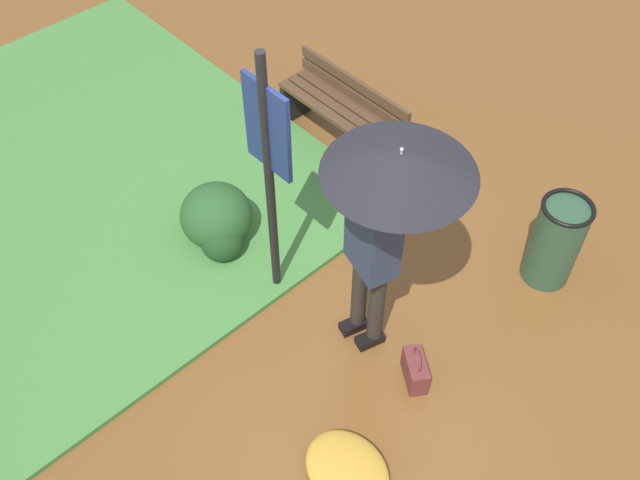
% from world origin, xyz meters
% --- Properties ---
extents(ground_plane, '(18.00, 18.00, 0.00)m').
position_xyz_m(ground_plane, '(0.00, 0.00, 0.00)').
color(ground_plane, brown).
extents(grass_verge, '(4.80, 4.00, 0.05)m').
position_xyz_m(grass_verge, '(-3.14, -0.80, 0.03)').
color(grass_verge, '#47843D').
rests_on(grass_verge, ground_plane).
extents(person_with_umbrella, '(0.96, 0.96, 2.04)m').
position_xyz_m(person_with_umbrella, '(0.05, -0.03, 1.55)').
color(person_with_umbrella, '#2D2823').
rests_on(person_with_umbrella, ground_plane).
extents(info_sign_post, '(0.44, 0.07, 2.30)m').
position_xyz_m(info_sign_post, '(-0.87, -0.24, 1.44)').
color(info_sign_post, black).
rests_on(info_sign_post, ground_plane).
extents(handbag, '(0.33, 0.28, 0.37)m').
position_xyz_m(handbag, '(0.51, -0.07, 0.13)').
color(handbag, brown).
rests_on(handbag, ground_plane).
extents(park_bench, '(1.40, 0.37, 0.75)m').
position_xyz_m(park_bench, '(-1.75, 1.36, 0.40)').
color(park_bench, black).
rests_on(park_bench, ground_plane).
extents(trash_bin, '(0.42, 0.42, 0.83)m').
position_xyz_m(trash_bin, '(0.58, 1.49, 0.42)').
color(trash_bin, '#2D5138').
rests_on(trash_bin, ground_plane).
extents(shrub_cluster, '(0.68, 0.62, 0.56)m').
position_xyz_m(shrub_cluster, '(-1.58, -0.29, 0.26)').
color(shrub_cluster, '#285628').
rests_on(shrub_cluster, ground_plane).
extents(leaf_pile_near_person, '(0.64, 0.51, 0.14)m').
position_xyz_m(leaf_pile_near_person, '(0.70, -0.96, 0.07)').
color(leaf_pile_near_person, gold).
rests_on(leaf_pile_near_person, ground_plane).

